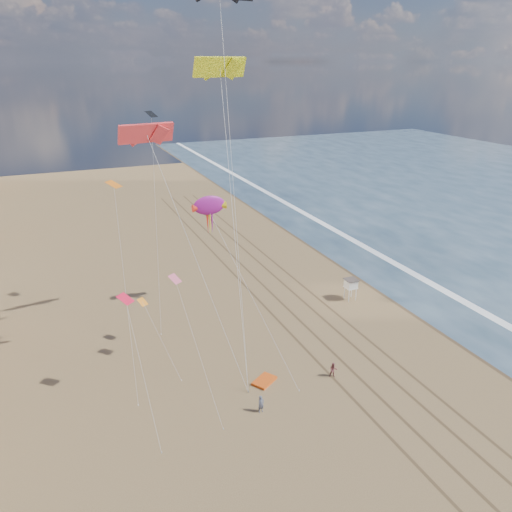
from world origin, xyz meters
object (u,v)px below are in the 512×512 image
(kite_flyer_a, at_px, (261,404))
(kite_flyer_b, at_px, (333,370))
(grounded_kite, at_px, (264,381))
(show_kite, at_px, (209,206))
(lifeguard_stand, at_px, (351,284))

(kite_flyer_a, xyz_separation_m, kite_flyer_b, (8.65, 2.10, -0.05))
(grounded_kite, distance_m, show_kite, 22.10)
(grounded_kite, height_order, kite_flyer_b, kite_flyer_b)
(lifeguard_stand, height_order, kite_flyer_b, lifeguard_stand)
(lifeguard_stand, distance_m, show_kite, 20.92)
(kite_flyer_a, bearing_deg, lifeguard_stand, 27.39)
(grounded_kite, relative_size, kite_flyer_a, 1.40)
(grounded_kite, height_order, show_kite, show_kite)
(kite_flyer_a, relative_size, kite_flyer_b, 1.07)
(kite_flyer_b, bearing_deg, lifeguard_stand, 70.87)
(grounded_kite, bearing_deg, lifeguard_stand, 2.13)
(lifeguard_stand, bearing_deg, kite_flyer_a, -140.59)
(lifeguard_stand, relative_size, kite_flyer_a, 1.72)
(show_kite, height_order, kite_flyer_b, show_kite)
(show_kite, height_order, kite_flyer_a, show_kite)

